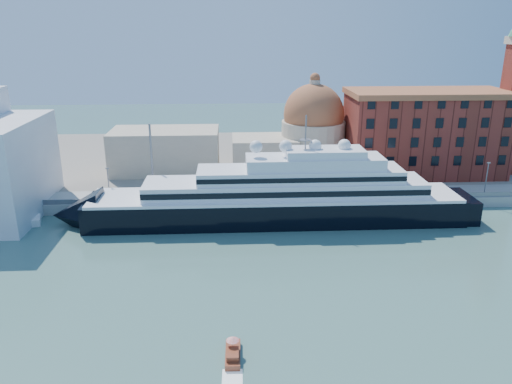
{
  "coord_description": "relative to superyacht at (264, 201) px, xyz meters",
  "views": [
    {
      "loc": [
        -1.64,
        -80.88,
        41.9
      ],
      "look_at": [
        3.6,
        18.0,
        8.62
      ],
      "focal_mm": 35.0,
      "sensor_mm": 36.0,
      "label": 1
    }
  ],
  "objects": [
    {
      "name": "water_taxi",
      "position": [
        -7.33,
        -48.2,
        -4.14
      ],
      "size": [
        2.12,
        5.96,
        2.81
      ],
      "rotation": [
        0.0,
        0.0,
        -0.03
      ],
      "color": "brown",
      "rests_on": "ground"
    },
    {
      "name": "lamp_posts",
      "position": [
        -18.24,
        9.27,
        5.03
      ],
      "size": [
        120.8,
        2.4,
        18.0
      ],
      "color": "slate",
      "rests_on": "quay"
    },
    {
      "name": "warehouse",
      "position": [
        46.43,
        29.0,
        8.98
      ],
      "size": [
        43.0,
        19.0,
        23.25
      ],
      "color": "maroon",
      "rests_on": "land"
    },
    {
      "name": "ground",
      "position": [
        -5.57,
        -23.0,
        -4.81
      ],
      "size": [
        400.0,
        400.0,
        0.0
      ],
      "primitive_type": "plane",
      "color": "#365D54",
      "rests_on": "ground"
    },
    {
      "name": "quay_fence",
      "position": [
        -5.57,
        6.5,
        -1.71
      ],
      "size": [
        180.0,
        0.1,
        1.2
      ],
      "primitive_type": "cube",
      "color": "slate",
      "rests_on": "quay"
    },
    {
      "name": "church",
      "position": [
        0.81,
        34.72,
        6.09
      ],
      "size": [
        66.0,
        18.0,
        25.5
      ],
      "color": "beige",
      "rests_on": "land"
    },
    {
      "name": "superyacht",
      "position": [
        0.0,
        0.0,
        0.0
      ],
      "size": [
        93.34,
        12.94,
        27.9
      ],
      "color": "black",
      "rests_on": "ground"
    },
    {
      "name": "quay",
      "position": [
        -5.57,
        11.0,
        -3.56
      ],
      "size": [
        180.0,
        10.0,
        2.5
      ],
      "primitive_type": "cube",
      "color": "gray",
      "rests_on": "ground"
    },
    {
      "name": "land",
      "position": [
        -5.57,
        52.0,
        -3.81
      ],
      "size": [
        260.0,
        72.0,
        2.0
      ],
      "primitive_type": "cube",
      "color": "slate",
      "rests_on": "ground"
    },
    {
      "name": "service_barge",
      "position": [
        -55.62,
        -0.47,
        -3.96
      ],
      "size": [
        14.0,
        8.14,
        2.99
      ],
      "rotation": [
        0.0,
        0.0,
        0.3
      ],
      "color": "white",
      "rests_on": "ground"
    }
  ]
}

